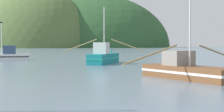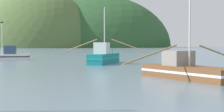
# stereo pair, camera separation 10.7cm
# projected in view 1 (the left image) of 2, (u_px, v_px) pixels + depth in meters

# --- Properties ---
(hill_mid_right) EXTENTS (121.38, 97.10, 80.05)m
(hill_mid_right) POSITION_uv_depth(u_px,v_px,m) (89.00, 47.00, 245.16)
(hill_mid_right) COLOR #2D562D
(hill_mid_right) RESTS_ON ground
(hill_far_left) EXTENTS (81.30, 65.04, 78.41)m
(hill_far_left) POSITION_uv_depth(u_px,v_px,m) (37.00, 48.00, 218.95)
(hill_far_left) COLOR #516B38
(hill_far_left) RESTS_ON ground
(fishing_boat_teal) EXTENTS (10.31, 7.87, 7.33)m
(fishing_boat_teal) POSITION_uv_depth(u_px,v_px,m) (103.00, 57.00, 40.48)
(fishing_boat_teal) COLOR #147F84
(fishing_boat_teal) RESTS_ON ground
(fishing_boat_white) EXTENTS (7.15, 4.10, 5.83)m
(fishing_boat_white) POSITION_uv_depth(u_px,v_px,m) (6.00, 55.00, 49.41)
(fishing_boat_white) COLOR white
(fishing_boat_white) RESTS_ON ground
(fishing_boat_brown) EXTENTS (8.25, 7.52, 6.45)m
(fishing_boat_brown) POSITION_uv_depth(u_px,v_px,m) (186.00, 70.00, 22.81)
(fishing_boat_brown) COLOR brown
(fishing_boat_brown) RESTS_ON ground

